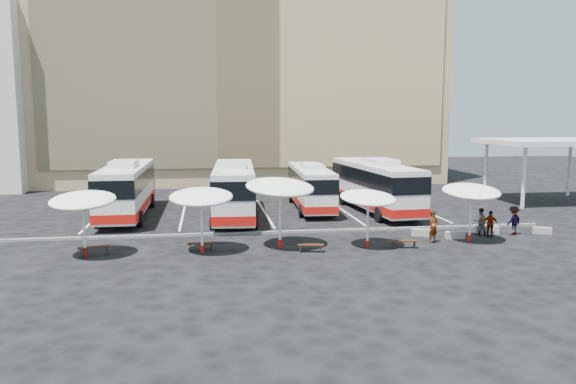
{
  "coord_description": "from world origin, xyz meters",
  "views": [
    {
      "loc": [
        -4.29,
        -32.87,
        7.13
      ],
      "look_at": [
        1.0,
        3.0,
        2.2
      ],
      "focal_mm": 35.0,
      "sensor_mm": 36.0,
      "label": 1
    }
  ],
  "objects": [
    {
      "name": "sunshade_1",
      "position": [
        -4.55,
        -3.68,
        2.94
      ],
      "size": [
        3.38,
        3.42,
        3.46
      ],
      "rotation": [
        0.0,
        0.0,
        -0.02
      ],
      "color": "silver",
      "rests_on": "ground"
    },
    {
      "name": "passenger_1",
      "position": [
        12.06,
        -1.62,
        0.82
      ],
      "size": [
        0.85,
        0.69,
        1.63
      ],
      "primitive_type": "imported",
      "rotation": [
        0.0,
        0.0,
        3.05
      ],
      "color": "black",
      "rests_on": "ground"
    },
    {
      "name": "bus_3",
      "position": [
        8.22,
        7.35,
        2.07
      ],
      "size": [
        3.69,
        12.92,
        4.05
      ],
      "rotation": [
        0.0,
        0.0,
        0.08
      ],
      "color": "silver",
      "rests_on": "ground"
    },
    {
      "name": "ground",
      "position": [
        0.0,
        0.0,
        0.0
      ],
      "size": [
        120.0,
        120.0,
        0.0
      ],
      "primitive_type": "plane",
      "color": "black",
      "rests_on": "ground"
    },
    {
      "name": "curb_divider",
      "position": [
        0.0,
        0.5,
        0.07
      ],
      "size": [
        34.0,
        0.25,
        0.15
      ],
      "primitive_type": "cube",
      "color": "black",
      "rests_on": "ground"
    },
    {
      "name": "wood_bench_3",
      "position": [
        6.3,
        -4.33,
        0.33
      ],
      "size": [
        1.46,
        0.57,
        0.44
      ],
      "rotation": [
        0.0,
        0.0,
        -0.14
      ],
      "color": "black",
      "rests_on": "ground"
    },
    {
      "name": "conc_bench_3",
      "position": [
        15.93,
        -1.96,
        0.2
      ],
      "size": [
        1.14,
        0.72,
        0.4
      ],
      "primitive_type": "cube",
      "rotation": [
        0.0,
        0.0,
        -0.37
      ],
      "color": "gray",
      "rests_on": "ground"
    },
    {
      "name": "sunshade_2",
      "position": [
        -0.35,
        -3.16,
        3.3
      ],
      "size": [
        4.76,
        4.79,
        3.89
      ],
      "rotation": [
        0.0,
        0.0,
        0.34
      ],
      "color": "silver",
      "rests_on": "ground"
    },
    {
      "name": "sunshade_0",
      "position": [
        -10.45,
        -3.77,
        2.9
      ],
      "size": [
        3.64,
        3.68,
        3.42
      ],
      "rotation": [
        0.0,
        0.0,
        -0.12
      ],
      "color": "silver",
      "rests_on": "ground"
    },
    {
      "name": "conc_bench_0",
      "position": [
        8.38,
        -1.47,
        0.21
      ],
      "size": [
        1.18,
        0.76,
        0.42
      ],
      "primitive_type": "cube",
      "rotation": [
        0.0,
        0.0,
        -0.38
      ],
      "color": "gray",
      "rests_on": "ground"
    },
    {
      "name": "conc_bench_2",
      "position": [
        12.58,
        -1.53,
        0.25
      ],
      "size": [
        1.4,
        0.83,
        0.5
      ],
      "primitive_type": "cube",
      "rotation": [
        0.0,
        0.0,
        -0.31
      ],
      "color": "gray",
      "rests_on": "ground"
    },
    {
      "name": "passenger_2",
      "position": [
        12.26,
        -2.43,
        0.79
      ],
      "size": [
        1.01,
        0.71,
        1.59
      ],
      "primitive_type": "imported",
      "rotation": [
        0.0,
        0.0,
        -0.38
      ],
      "color": "black",
      "rests_on": "ground"
    },
    {
      "name": "sandstone_building",
      "position": [
        0.0,
        31.87,
        12.63
      ],
      "size": [
        42.0,
        18.25,
        29.6
      ],
      "color": "tan",
      "rests_on": "ground"
    },
    {
      "name": "bus_1",
      "position": [
        -2.35,
        6.46,
        2.08
      ],
      "size": [
        3.52,
        12.95,
        4.07
      ],
      "rotation": [
        0.0,
        0.0,
        -0.06
      ],
      "color": "silver",
      "rests_on": "ground"
    },
    {
      "name": "wood_bench_2",
      "position": [
        1.11,
        -4.48,
        0.32
      ],
      "size": [
        1.41,
        0.6,
        0.42
      ],
      "rotation": [
        0.0,
        0.0,
        -0.18
      ],
      "color": "black",
      "rests_on": "ground"
    },
    {
      "name": "wood_bench_0",
      "position": [
        -10.04,
        -3.64,
        0.37
      ],
      "size": [
        1.65,
        0.8,
        0.49
      ],
      "rotation": [
        0.0,
        0.0,
        0.25
      ],
      "color": "black",
      "rests_on": "ground"
    },
    {
      "name": "bus_2",
      "position": [
        3.68,
        9.31,
        1.82
      ],
      "size": [
        3.01,
        11.33,
        3.56
      ],
      "rotation": [
        0.0,
        0.0,
        -0.05
      ],
      "color": "silver",
      "rests_on": "ground"
    },
    {
      "name": "sunshade_4",
      "position": [
        10.57,
        -3.28,
        2.88
      ],
      "size": [
        3.33,
        3.37,
        3.38
      ],
      "rotation": [
        0.0,
        0.0,
        -0.03
      ],
      "color": "silver",
      "rests_on": "ground"
    },
    {
      "name": "conc_bench_1",
      "position": [
        10.08,
        -2.47,
        0.21
      ],
      "size": [
        1.13,
        0.45,
        0.42
      ],
      "primitive_type": "cube",
      "rotation": [
        0.0,
        0.0,
        -0.07
      ],
      "color": "gray",
      "rests_on": "ground"
    },
    {
      "name": "bay_lines",
      "position": [
        0.0,
        8.0,
        0.01
      ],
      "size": [
        24.15,
        12.0,
        0.01
      ],
      "color": "white",
      "rests_on": "ground"
    },
    {
      "name": "passenger_3",
      "position": [
        13.98,
        -2.01,
        0.88
      ],
      "size": [
        1.3,
        1.05,
        1.76
      ],
      "primitive_type": "imported",
      "rotation": [
        0.0,
        0.0,
        3.55
      ],
      "color": "black",
      "rests_on": "ground"
    },
    {
      "name": "service_canopy",
      "position": [
        24.0,
        10.0,
        4.87
      ],
      "size": [
        10.0,
        8.0,
        5.2
      ],
      "color": "silver",
      "rests_on": "ground"
    },
    {
      "name": "sunshade_3",
      "position": [
        4.39,
        -3.77,
        2.71
      ],
      "size": [
        3.64,
        3.67,
        3.19
      ],
      "rotation": [
        0.0,
        0.0,
        0.22
      ],
      "color": "silver",
      "rests_on": "ground"
    },
    {
      "name": "bus_0",
      "position": [
        -9.88,
        8.04,
        2.08
      ],
      "size": [
        3.05,
        12.82,
        4.06
      ],
      "rotation": [
        0.0,
        0.0,
        -0.01
      ],
      "color": "silver",
      "rests_on": "ground"
    },
    {
      "name": "passenger_0",
      "position": [
        8.38,
        -3.3,
        0.9
      ],
      "size": [
        0.78,
        0.69,
        1.79
      ],
      "primitive_type": "imported",
      "rotation": [
        0.0,
        0.0,
        0.5
      ],
      "color": "black",
      "rests_on": "ground"
    },
    {
      "name": "wood_bench_1",
      "position": [
        -4.62,
        -3.3,
        0.33
      ],
      "size": [
        1.43,
        0.49,
        0.43
      ],
      "rotation": [
        0.0,
        0.0,
        0.08
      ],
      "color": "black",
      "rests_on": "ground"
    }
  ]
}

